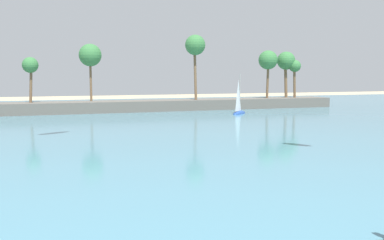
{
  "coord_description": "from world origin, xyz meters",
  "views": [
    {
      "loc": [
        -7.35,
        -1.71,
        5.83
      ],
      "look_at": [
        -0.96,
        15.7,
        3.95
      ],
      "focal_mm": 40.55,
      "sensor_mm": 36.0,
      "label": 1
    }
  ],
  "objects": [
    {
      "name": "palm_headland",
      "position": [
        1.73,
        68.84,
        2.94
      ],
      "size": [
        90.21,
        6.18,
        12.89
      ],
      "color": "#605B54",
      "rests_on": "ground"
    },
    {
      "name": "sea",
      "position": [
        0.0,
        59.39,
        0.03
      ],
      "size": [
        220.0,
        98.88,
        0.06
      ],
      "primitive_type": "cube",
      "color": "teal",
      "rests_on": "ground"
    },
    {
      "name": "sailboat_mid_bay",
      "position": [
        22.46,
        58.38,
        0.66
      ],
      "size": [
        4.15,
        4.22,
        6.6
      ],
      "color": "#234793",
      "rests_on": "sea"
    }
  ]
}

